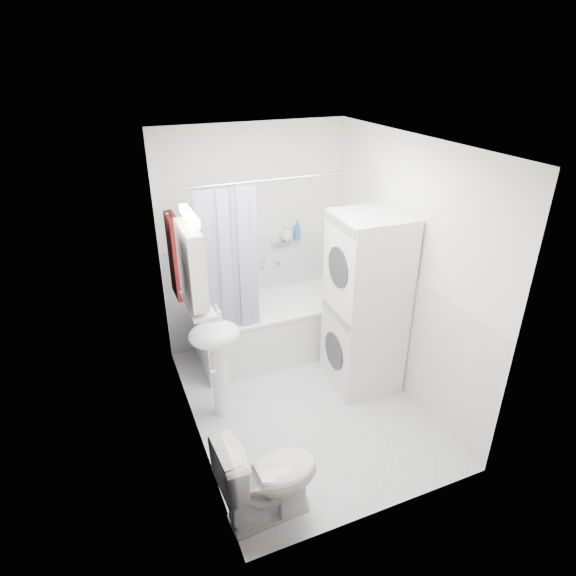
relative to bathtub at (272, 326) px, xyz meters
name	(u,v)px	position (x,y,z in m)	size (l,w,h in m)	color
floor	(303,403)	(-0.04, -0.92, -0.34)	(2.60, 2.60, 0.00)	silver
room_walls	(306,259)	(-0.04, -0.92, 1.15)	(2.60, 2.60, 2.60)	white
wainscot	(291,334)	(-0.04, -0.63, 0.26)	(1.98, 2.58, 2.58)	white
door	(213,372)	(-0.99, -1.47, 0.66)	(0.05, 2.00, 2.00)	brown
bathtub	(272,326)	(0.00, 0.00, 0.00)	(1.60, 0.76, 0.61)	white
tub_spout	(277,262)	(0.20, 0.33, 0.59)	(0.04, 0.04, 0.12)	silver
curtain_rod	(282,179)	(0.00, -0.32, 1.66)	(0.02, 0.02, 1.78)	silver
shower_curtain	(230,267)	(-0.51, -0.32, 0.91)	(0.55, 0.02, 1.45)	#15194B
sink	(216,349)	(-0.79, -0.75, 0.37)	(0.44, 0.37, 1.04)	white
medicine_cabinet	(192,262)	(-0.94, -0.82, 1.23)	(0.13, 0.50, 0.71)	white
shelf	(198,304)	(-0.93, -0.82, 0.86)	(0.18, 0.54, 0.03)	silver
shower_caddy	(282,242)	(0.25, 0.32, 0.81)	(0.22, 0.06, 0.02)	silver
towel	(174,255)	(-0.98, -0.17, 1.05)	(0.07, 0.32, 0.78)	#520E09
washer_dryer	(365,304)	(0.64, -0.81, 0.54)	(0.65, 0.64, 1.75)	white
toilet	(269,477)	(-0.76, -1.92, 0.02)	(0.40, 0.72, 0.71)	white
soap_pump	(217,319)	(-0.75, -0.67, 0.61)	(0.08, 0.17, 0.08)	gray
shelf_bottle	(202,308)	(-0.93, -0.97, 0.91)	(0.07, 0.18, 0.07)	gray
shelf_cup	(194,291)	(-0.93, -0.70, 0.93)	(0.10, 0.09, 0.10)	gray
shampoo_a	(287,235)	(0.31, 0.32, 0.89)	(0.13, 0.17, 0.13)	gray
shampoo_b	(297,236)	(0.43, 0.32, 0.86)	(0.08, 0.21, 0.08)	#2B66AC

